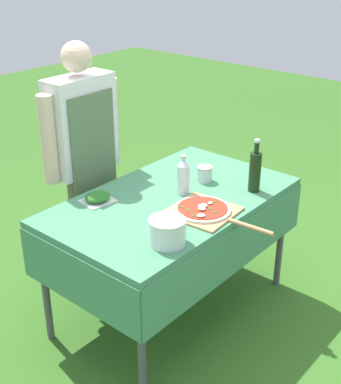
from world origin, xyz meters
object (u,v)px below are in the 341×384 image
pizza_on_peel (205,211)px  mixing_tub (167,231)px  herb_container (98,197)px  water_bottle (183,176)px  oil_bottle (255,171)px  prep_table (172,210)px  person_cook (83,149)px  sauce_jar (205,175)px

pizza_on_peel → mixing_tub: (-0.35, -0.04, 0.05)m
pizza_on_peel → mixing_tub: size_ratio=3.29×
mixing_tub → herb_container: bearing=81.3°
herb_container → water_bottle: bearing=-37.7°
oil_bottle → herb_container: (-0.66, 0.57, -0.10)m
pizza_on_peel → water_bottle: (0.11, 0.23, 0.09)m
oil_bottle → herb_container: size_ratio=1.64×
pizza_on_peel → water_bottle: water_bottle is taller
prep_table → person_cook: person_cook is taller
prep_table → oil_bottle: size_ratio=4.61×
prep_table → water_bottle: water_bottle is taller
person_cook → sauce_jar: bearing=119.9°
prep_table → sauce_jar: 0.32m
oil_bottle → sauce_jar: 0.31m
water_bottle → oil_bottle: bearing=-44.4°
prep_table → herb_container: (-0.29, 0.28, 0.10)m
oil_bottle → sauce_jar: bearing=104.1°
mixing_tub → oil_bottle: bearing=-0.2°
person_cook → mixing_tub: 0.97m
herb_container → mixing_tub: size_ratio=1.06×
sauce_jar → oil_bottle: bearing=-75.9°
mixing_tub → prep_table: bearing=37.5°
pizza_on_peel → sauce_jar: size_ratio=6.27×
water_bottle → herb_container: 0.48m
herb_container → mixing_tub: (-0.09, -0.57, 0.04)m
oil_bottle → water_bottle: 0.40m
sauce_jar → water_bottle: bearing=-177.6°
mixing_tub → sauce_jar: (0.67, 0.29, -0.02)m
water_bottle → herb_container: water_bottle is taller
water_bottle → sauce_jar: size_ratio=2.48×
water_bottle → herb_container: size_ratio=1.23×
mixing_tub → sauce_jar: size_ratio=1.90×
prep_table → herb_container: size_ratio=7.57×
herb_container → person_cook: bearing=57.9°
person_cook → herb_container: person_cook is taller
oil_bottle → sauce_jar: oil_bottle is taller
herb_container → oil_bottle: bearing=-40.8°
prep_table → sauce_jar: (0.30, -0.00, 0.12)m
oil_bottle → prep_table: bearing=141.7°
prep_table → sauce_jar: bearing=-0.6°
person_cook → water_bottle: (0.15, -0.64, -0.05)m
prep_table → mixing_tub: bearing=-142.5°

